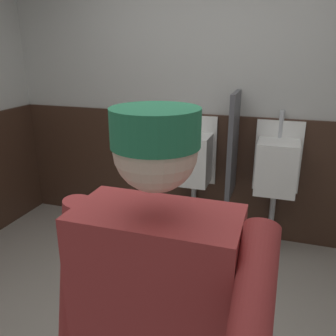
# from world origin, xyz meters

# --- Properties ---
(wall_back) EXTENTS (4.62, 0.12, 2.55)m
(wall_back) POSITION_xyz_m (0.00, 1.71, 1.27)
(wall_back) COLOR #B2B2AD
(wall_back) RESTS_ON ground_plane
(wainscot_band_back) EXTENTS (4.02, 0.03, 1.16)m
(wainscot_band_back) POSITION_xyz_m (0.00, 1.64, 0.58)
(wainscot_band_back) COLOR #382319
(wainscot_band_back) RESTS_ON ground_plane
(urinal_left) EXTENTS (0.40, 0.34, 1.24)m
(urinal_left) POSITION_xyz_m (-0.14, 1.49, 0.78)
(urinal_left) COLOR white
(urinal_left) RESTS_ON ground_plane
(urinal_middle) EXTENTS (0.40, 0.34, 1.24)m
(urinal_middle) POSITION_xyz_m (0.61, 1.49, 0.78)
(urinal_middle) COLOR white
(urinal_middle) RESTS_ON ground_plane
(privacy_divider_panel) EXTENTS (0.04, 0.40, 0.90)m
(privacy_divider_panel) POSITION_xyz_m (0.23, 1.42, 0.95)
(privacy_divider_panel) COLOR #4C4C51
(person) EXTENTS (0.66, 0.60, 1.61)m
(person) POSITION_xyz_m (0.33, -0.78, 0.95)
(person) COLOR #2D3342
(person) RESTS_ON ground_plane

